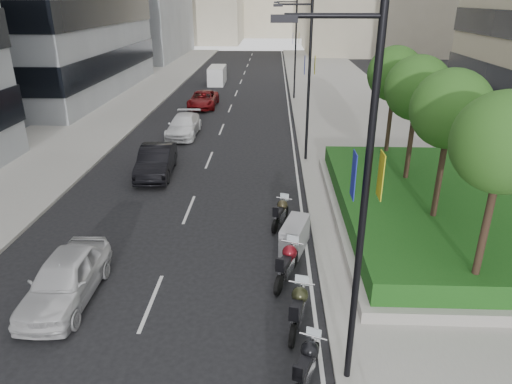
# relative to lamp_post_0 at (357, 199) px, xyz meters

# --- Properties ---
(sidewalk_right) EXTENTS (10.00, 100.00, 0.15)m
(sidewalk_right) POSITION_rel_lamp_post_0_xyz_m (4.86, 29.00, -4.99)
(sidewalk_right) COLOR #9E9B93
(sidewalk_right) RESTS_ON ground
(sidewalk_left) EXTENTS (8.00, 100.00, 0.15)m
(sidewalk_left) POSITION_rel_lamp_post_0_xyz_m (-16.14, 29.00, -4.99)
(sidewalk_left) COLOR #9E9B93
(sidewalk_left) RESTS_ON ground
(lane_edge) EXTENTS (0.12, 100.00, 0.01)m
(lane_edge) POSITION_rel_lamp_post_0_xyz_m (-0.44, 29.00, -5.06)
(lane_edge) COLOR silver
(lane_edge) RESTS_ON ground
(lane_centre) EXTENTS (0.12, 100.00, 0.01)m
(lane_centre) POSITION_rel_lamp_post_0_xyz_m (-5.64, 29.00, -5.06)
(lane_centre) COLOR silver
(lane_centre) RESTS_ON ground
(planter) EXTENTS (10.00, 14.00, 0.40)m
(planter) POSITION_rel_lamp_post_0_xyz_m (5.86, 9.00, -4.72)
(planter) COLOR #A49F99
(planter) RESTS_ON sidewalk_right
(hedge) EXTENTS (9.40, 13.40, 0.80)m
(hedge) POSITION_rel_lamp_post_0_xyz_m (5.86, 9.00, -4.12)
(hedge) COLOR #154B15
(hedge) RESTS_ON planter
(tree_0) EXTENTS (2.80, 2.80, 6.30)m
(tree_0) POSITION_rel_lamp_post_0_xyz_m (4.36, 3.00, 0.36)
(tree_0) COLOR #332319
(tree_0) RESTS_ON planter
(tree_1) EXTENTS (2.80, 2.80, 6.30)m
(tree_1) POSITION_rel_lamp_post_0_xyz_m (4.36, 7.00, 0.36)
(tree_1) COLOR #332319
(tree_1) RESTS_ON planter
(tree_2) EXTENTS (2.80, 2.80, 6.30)m
(tree_2) POSITION_rel_lamp_post_0_xyz_m (4.36, 11.00, 0.36)
(tree_2) COLOR #332319
(tree_2) RESTS_ON planter
(tree_3) EXTENTS (2.80, 2.80, 6.30)m
(tree_3) POSITION_rel_lamp_post_0_xyz_m (4.36, 15.00, 0.36)
(tree_3) COLOR #332319
(tree_3) RESTS_ON planter
(lamp_post_0) EXTENTS (2.34, 0.45, 9.00)m
(lamp_post_0) POSITION_rel_lamp_post_0_xyz_m (0.00, 0.00, 0.00)
(lamp_post_0) COLOR black
(lamp_post_0) RESTS_ON ground
(lamp_post_1) EXTENTS (2.34, 0.45, 9.00)m
(lamp_post_1) POSITION_rel_lamp_post_0_xyz_m (0.00, 17.00, 0.00)
(lamp_post_1) COLOR black
(lamp_post_1) RESTS_ON ground
(lamp_post_2) EXTENTS (2.34, 0.45, 9.00)m
(lamp_post_2) POSITION_rel_lamp_post_0_xyz_m (0.00, 35.00, 0.00)
(lamp_post_2) COLOR black
(lamp_post_2) RESTS_ON ground
(motorcycle_2) EXTENTS (0.97, 2.08, 1.08)m
(motorcycle_2) POSITION_rel_lamp_post_0_xyz_m (-0.89, -0.12, -4.49)
(motorcycle_2) COLOR black
(motorcycle_2) RESTS_ON ground
(motorcycle_3) EXTENTS (0.82, 2.31, 1.16)m
(motorcycle_3) POSITION_rel_lamp_post_0_xyz_m (-1.00, 2.06, -4.44)
(motorcycle_3) COLOR black
(motorcycle_3) RESTS_ON ground
(motorcycle_4) EXTENTS (1.03, 2.31, 1.20)m
(motorcycle_4) POSITION_rel_lamp_post_0_xyz_m (-1.26, 4.48, -4.43)
(motorcycle_4) COLOR black
(motorcycle_4) RESTS_ON ground
(motorcycle_5) EXTENTS (1.27, 2.04, 1.15)m
(motorcycle_5) POSITION_rel_lamp_post_0_xyz_m (-0.92, 6.57, -4.49)
(motorcycle_5) COLOR black
(motorcycle_5) RESTS_ON ground
(motorcycle_6) EXTENTS (0.88, 2.05, 1.05)m
(motorcycle_6) POSITION_rel_lamp_post_0_xyz_m (-1.43, 8.63, -4.50)
(motorcycle_6) COLOR black
(motorcycle_6) RESTS_ON ground
(car_a) EXTENTS (1.85, 4.52, 1.53)m
(car_a) POSITION_rel_lamp_post_0_xyz_m (-8.36, 3.10, -4.30)
(car_a) COLOR silver
(car_a) RESTS_ON ground
(car_b) EXTENTS (2.05, 4.97, 1.60)m
(car_b) POSITION_rel_lamp_post_0_xyz_m (-8.17, 14.42, -4.27)
(car_b) COLOR black
(car_b) RESTS_ON ground
(car_c) EXTENTS (2.02, 4.95, 1.43)m
(car_c) POSITION_rel_lamp_post_0_xyz_m (-8.12, 22.27, -4.35)
(car_c) COLOR white
(car_c) RESTS_ON ground
(car_d) EXTENTS (2.37, 5.08, 1.41)m
(car_d) POSITION_rel_lamp_post_0_xyz_m (-8.06, 31.40, -4.36)
(car_d) COLOR maroon
(car_d) RESTS_ON ground
(delivery_van) EXTENTS (1.78, 4.58, 1.92)m
(delivery_van) POSITION_rel_lamp_post_0_xyz_m (-8.22, 43.27, -4.17)
(delivery_van) COLOR white
(delivery_van) RESTS_ON ground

